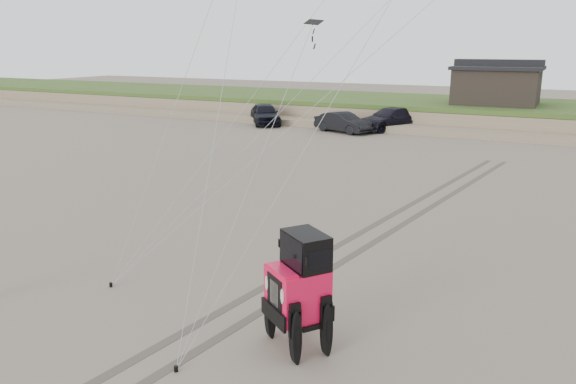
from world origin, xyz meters
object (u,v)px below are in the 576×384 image
object	(u,v)px
truck_c	(390,119)
truck_b	(343,122)
cabin	(497,84)
jeep	(298,303)
truck_a	(265,114)

from	to	relation	value
truck_c	truck_b	bearing A→B (deg)	-105.42
cabin	jeep	distance (m)	36.51
truck_b	truck_c	bearing A→B (deg)	-25.68
jeep	truck_a	bearing A→B (deg)	156.36
cabin	truck_b	xyz separation A→B (m)	(-9.26, -8.20, -2.51)
truck_b	truck_a	bearing A→B (deg)	100.67
truck_a	jeep	distance (m)	34.00
cabin	truck_c	distance (m)	8.93
truck_b	jeep	xyz separation A→B (m)	(10.20, -28.23, 0.26)
cabin	truck_b	distance (m)	12.62
truck_b	jeep	distance (m)	30.02
truck_b	cabin	bearing A→B (deg)	-29.13
truck_c	jeep	xyz separation A→B (m)	(7.52, -30.90, 0.17)
cabin	truck_b	bearing A→B (deg)	-138.49
truck_a	truck_c	xyz separation A→B (m)	(9.72, 1.60, -0.02)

